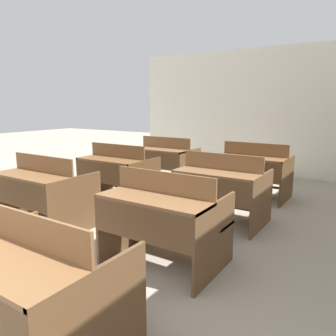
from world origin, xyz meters
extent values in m
cube|color=white|center=(0.00, 7.47, 1.39)|extent=(5.72, 0.06, 2.78)
cube|color=brown|center=(1.32, 1.23, 0.36)|extent=(0.03, 0.82, 0.72)
cube|color=brown|center=(0.79, 1.20, 0.83)|extent=(1.10, 0.02, 0.21)
cube|color=brown|center=(0.79, 1.48, 0.41)|extent=(1.10, 0.33, 0.03)
cube|color=brown|center=(0.79, 1.48, 0.15)|extent=(1.04, 0.04, 0.04)
cube|color=brown|center=(-1.55, 2.67, 0.36)|extent=(0.03, 0.82, 0.72)
cube|color=brown|center=(-0.49, 2.67, 0.36)|extent=(0.03, 0.82, 0.72)
cube|color=brown|center=(-1.02, 2.46, 0.70)|extent=(1.10, 0.39, 0.03)
cube|color=brown|center=(-1.02, 2.27, 0.53)|extent=(1.04, 0.02, 0.32)
cube|color=brown|center=(-1.02, 2.64, 0.83)|extent=(1.10, 0.02, 0.21)
cube|color=brown|center=(-1.02, 2.92, 0.41)|extent=(1.10, 0.33, 0.03)
cube|color=brown|center=(-1.02, 2.92, 0.15)|extent=(1.04, 0.04, 0.04)
cube|color=brown|center=(0.27, 2.67, 0.36)|extent=(0.03, 0.82, 0.72)
cube|color=brown|center=(1.34, 2.67, 0.36)|extent=(0.03, 0.82, 0.72)
cube|color=brown|center=(0.81, 2.45, 0.70)|extent=(1.10, 0.39, 0.03)
cube|color=brown|center=(0.81, 2.27, 0.53)|extent=(1.04, 0.02, 0.32)
cube|color=brown|center=(0.81, 2.64, 0.83)|extent=(1.10, 0.02, 0.21)
cube|color=brown|center=(0.81, 2.91, 0.41)|extent=(1.10, 0.33, 0.03)
cube|color=brown|center=(0.81, 2.91, 0.15)|extent=(1.04, 0.04, 0.04)
cube|color=#53371E|center=(-1.57, 4.07, 0.36)|extent=(0.03, 0.82, 0.72)
cube|color=#53371E|center=(-0.50, 4.07, 0.36)|extent=(0.03, 0.82, 0.72)
cube|color=brown|center=(-1.03, 3.85, 0.70)|extent=(1.10, 0.39, 0.03)
cube|color=#53371E|center=(-1.03, 3.67, 0.53)|extent=(1.04, 0.02, 0.32)
cube|color=brown|center=(-1.03, 4.04, 0.83)|extent=(1.10, 0.02, 0.21)
cube|color=brown|center=(-1.03, 4.31, 0.41)|extent=(1.10, 0.33, 0.03)
cube|color=#53371E|center=(-1.03, 4.31, 0.15)|extent=(1.04, 0.04, 0.04)
cube|color=brown|center=(0.27, 4.05, 0.36)|extent=(0.03, 0.82, 0.72)
cube|color=brown|center=(1.34, 4.05, 0.36)|extent=(0.03, 0.82, 0.72)
cube|color=brown|center=(0.80, 3.84, 0.70)|extent=(1.10, 0.39, 0.03)
cube|color=brown|center=(0.80, 3.65, 0.53)|extent=(1.04, 0.02, 0.32)
cube|color=brown|center=(0.80, 4.02, 0.83)|extent=(1.10, 0.02, 0.21)
cube|color=brown|center=(0.80, 4.30, 0.41)|extent=(1.10, 0.33, 0.03)
cube|color=brown|center=(0.80, 4.30, 0.15)|extent=(1.04, 0.04, 0.04)
cube|color=brown|center=(-1.55, 5.47, 0.36)|extent=(0.03, 0.82, 0.72)
cube|color=brown|center=(-0.48, 5.47, 0.36)|extent=(0.03, 0.82, 0.72)
cube|color=brown|center=(-1.02, 5.26, 0.70)|extent=(1.10, 0.39, 0.03)
cube|color=brown|center=(-1.02, 5.07, 0.53)|extent=(1.04, 0.02, 0.32)
cube|color=brown|center=(-1.02, 5.44, 0.83)|extent=(1.10, 0.02, 0.21)
cube|color=brown|center=(-1.02, 5.72, 0.41)|extent=(1.10, 0.33, 0.03)
cube|color=brown|center=(-1.02, 5.72, 0.15)|extent=(1.04, 0.04, 0.04)
cube|color=brown|center=(0.24, 5.47, 0.36)|extent=(0.03, 0.82, 0.72)
cube|color=brown|center=(1.31, 5.47, 0.36)|extent=(0.03, 0.82, 0.72)
cube|color=brown|center=(0.77, 5.25, 0.70)|extent=(1.10, 0.39, 0.03)
cube|color=brown|center=(0.77, 5.07, 0.53)|extent=(1.04, 0.02, 0.32)
cube|color=brown|center=(0.77, 5.44, 0.83)|extent=(1.10, 0.02, 0.21)
cube|color=brown|center=(0.77, 5.72, 0.41)|extent=(1.10, 0.33, 0.03)
cube|color=brown|center=(0.77, 5.72, 0.15)|extent=(1.04, 0.04, 0.04)
camera|label=1|loc=(2.50, 0.11, 1.56)|focal=35.00mm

